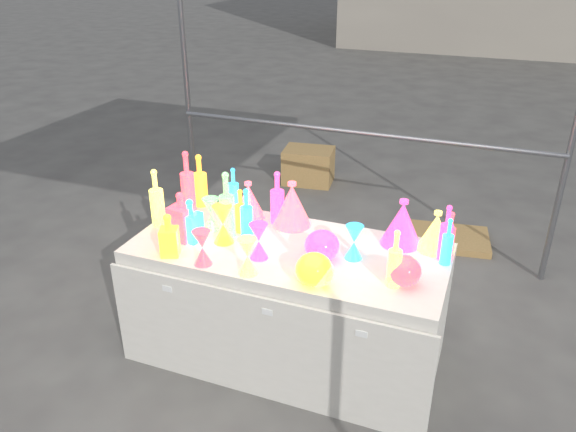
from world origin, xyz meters
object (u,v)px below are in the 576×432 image
(display_table, at_px, (287,303))
(hourglass_0, at_px, (202,248))
(cardboard_box_closed, at_px, (308,166))
(bottle_0, at_px, (200,180))
(globe_0, at_px, (314,271))
(decanter_0, at_px, (169,235))
(lampshade_0, at_px, (249,200))

(display_table, height_order, hourglass_0, hourglass_0)
(display_table, distance_m, cardboard_box_closed, 2.81)
(display_table, height_order, bottle_0, bottle_0)
(cardboard_box_closed, bearing_deg, globe_0, -77.89)
(decanter_0, xyz_separation_m, hourglass_0, (0.22, -0.02, -0.03))
(cardboard_box_closed, xyz_separation_m, bottle_0, (0.06, -2.34, 0.74))
(globe_0, bearing_deg, cardboard_box_closed, 109.59)
(display_table, height_order, lampshade_0, lampshade_0)
(display_table, relative_size, lampshade_0, 7.66)
(hourglass_0, height_order, lampshade_0, lampshade_0)
(cardboard_box_closed, bearing_deg, display_table, -80.84)
(hourglass_0, xyz_separation_m, lampshade_0, (-0.01, 0.61, 0.02))
(display_table, distance_m, hourglass_0, 0.68)
(cardboard_box_closed, relative_size, lampshade_0, 2.13)
(display_table, xyz_separation_m, lampshade_0, (-0.37, 0.29, 0.50))
(bottle_0, xyz_separation_m, hourglass_0, (0.38, -0.67, -0.08))
(decanter_0, height_order, hourglass_0, decanter_0)
(display_table, bearing_deg, hourglass_0, -138.06)
(cardboard_box_closed, xyz_separation_m, globe_0, (1.06, -2.98, 0.64))
(decanter_0, bearing_deg, globe_0, -22.06)
(display_table, bearing_deg, cardboard_box_closed, 106.65)
(cardboard_box_closed, distance_m, globe_0, 3.23)
(decanter_0, bearing_deg, cardboard_box_closed, 71.73)
(cardboard_box_closed, distance_m, lampshade_0, 2.53)
(lampshade_0, bearing_deg, globe_0, -62.26)
(decanter_0, relative_size, globe_0, 1.32)
(bottle_0, relative_size, hourglass_0, 1.77)
(bottle_0, height_order, decanter_0, bottle_0)
(bottle_0, relative_size, decanter_0, 1.41)
(cardboard_box_closed, bearing_deg, lampshade_0, -87.30)
(bottle_0, distance_m, globe_0, 1.19)
(cardboard_box_closed, xyz_separation_m, decanter_0, (0.22, -2.99, 0.69))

